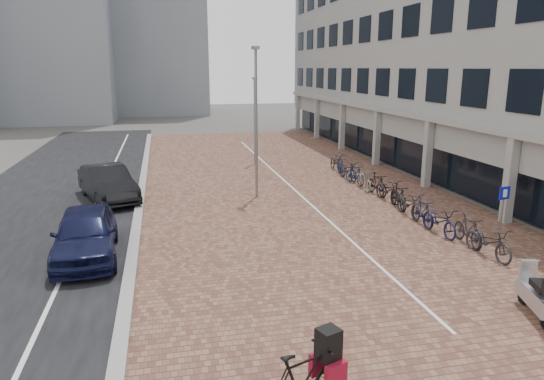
{
  "coord_description": "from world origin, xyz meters",
  "views": [
    {
      "loc": [
        -3.97,
        -11.76,
        5.84
      ],
      "look_at": [
        0.0,
        6.0,
        1.3
      ],
      "focal_mm": 32.47,
      "sensor_mm": 36.0,
      "label": 1
    }
  ],
  "objects": [
    {
      "name": "car_dark",
      "position": [
        -6.5,
        10.87,
        0.79
      ],
      "size": [
        3.18,
        5.05,
        1.57
      ],
      "primitive_type": "imported",
      "rotation": [
        0.0,
        0.0,
        0.35
      ],
      "color": "black",
      "rests_on": "ground"
    },
    {
      "name": "curb",
      "position": [
        -5.1,
        12.0,
        0.07
      ],
      "size": [
        0.35,
        42.0,
        0.14
      ],
      "primitive_type": "cube",
      "color": "gray",
      "rests_on": "ground"
    },
    {
      "name": "office_building",
      "position": [
        12.97,
        16.0,
        8.44
      ],
      "size": [
        8.4,
        40.0,
        15.0
      ],
      "color": "gray",
      "rests_on": "ground"
    },
    {
      "name": "parking_sign",
      "position": [
        6.84,
        1.76,
        1.36
      ],
      "size": [
        0.43,
        0.12,
        2.08
      ],
      "rotation": [
        0.0,
        0.0,
        0.18
      ],
      "color": "slate",
      "rests_on": "ground"
    },
    {
      "name": "car_navy",
      "position": [
        -6.5,
        3.77,
        0.79
      ],
      "size": [
        2.18,
        4.76,
        1.58
      ],
      "primitive_type": "imported",
      "rotation": [
        0.0,
        0.0,
        0.07
      ],
      "color": "black",
      "rests_on": "ground"
    },
    {
      "name": "plaza_brick",
      "position": [
        2.0,
        12.0,
        0.01
      ],
      "size": [
        14.5,
        42.0,
        0.04
      ],
      "primitive_type": "cube",
      "color": "brown",
      "rests_on": "ground"
    },
    {
      "name": "lamp_near",
      "position": [
        0.15,
        9.93,
        3.34
      ],
      "size": [
        0.12,
        0.12,
        6.68
      ],
      "primitive_type": "cylinder",
      "color": "slate",
      "rests_on": "ground"
    },
    {
      "name": "parking_line",
      "position": [
        2.2,
        12.0,
        0.04
      ],
      "size": [
        0.1,
        30.0,
        0.0
      ],
      "primitive_type": "cube",
      "color": "white",
      "rests_on": "plaza_brick"
    },
    {
      "name": "scooter_front",
      "position": [
        4.54,
        -2.64,
        0.62
      ],
      "size": [
        1.07,
        1.89,
        1.24
      ],
      "primitive_type": null,
      "rotation": [
        0.0,
        0.0,
        -0.3
      ],
      "color": "#AFAFB4",
      "rests_on": "ground"
    },
    {
      "name": "bike_row",
      "position": [
        5.67,
        7.9,
        0.52
      ],
      "size": [
        1.21,
        15.82,
        1.05
      ],
      "color": "#232227",
      "rests_on": "ground"
    },
    {
      "name": "street_asphalt",
      "position": [
        -9.0,
        12.0,
        0.01
      ],
      "size": [
        8.0,
        50.0,
        0.03
      ],
      "primitive_type": "cube",
      "color": "black",
      "rests_on": "ground"
    },
    {
      "name": "lamp_far",
      "position": [
        1.62,
        18.08,
        2.61
      ],
      "size": [
        0.12,
        0.12,
        5.21
      ],
      "primitive_type": "cylinder",
      "color": "slate",
      "rests_on": "ground"
    },
    {
      "name": "ground",
      "position": [
        0.0,
        0.0,
        0.0
      ],
      "size": [
        140.0,
        140.0,
        0.0
      ],
      "primitive_type": "plane",
      "color": "#474442",
      "rests_on": "ground"
    },
    {
      "name": "lane_line",
      "position": [
        -7.0,
        12.0,
        0.02
      ],
      "size": [
        0.12,
        44.0,
        0.0
      ],
      "primitive_type": "cube",
      "color": "white",
      "rests_on": "street_asphalt"
    }
  ]
}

